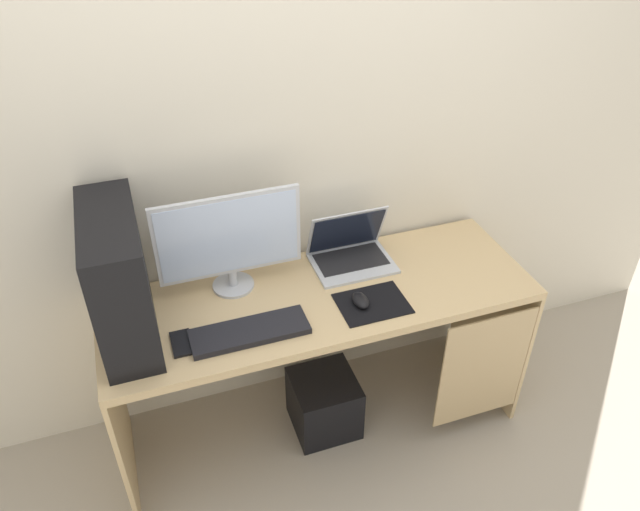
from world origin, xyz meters
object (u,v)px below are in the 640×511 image
Objects in this scene: mouse_left at (361,300)px; cell_phone at (182,343)px; pc_tower at (119,278)px; keyboard at (250,332)px; monitor at (229,241)px; laptop at (350,252)px; subwoofer at (324,403)px.

cell_phone is at bearing 179.36° from mouse_left.
cell_phone is (0.16, -0.13, -0.23)m from pc_tower.
pc_tower is 0.48m from keyboard.
keyboard is at bearing -177.35° from mouse_left.
laptop is at bearing 1.97° from monitor.
laptop reaches higher than mouse_left.
mouse_left is (0.43, -0.26, -0.20)m from monitor.
monitor is 0.54m from mouse_left.
monitor is at bearing 16.85° from pc_tower.
pc_tower is at bearing 170.57° from mouse_left.
mouse_left is at bearing -9.43° from pc_tower.
subwoofer is (0.56, 0.08, -0.61)m from cell_phone.
laptop is (0.49, 0.02, -0.18)m from monitor.
mouse_left is at bearing -103.51° from laptop.
cell_phone reaches higher than subwoofer.
keyboard is at bearing -21.73° from pc_tower.
monitor is at bearing 88.92° from keyboard.
monitor is at bearing -178.03° from laptop.
cell_phone is (-0.67, 0.01, -0.02)m from mouse_left.
laptop is 0.28m from mouse_left.
monitor is at bearing 151.13° from subwoofer.
monitor is 0.41m from cell_phone.
monitor reaches higher than cell_phone.
monitor is at bearing 148.80° from mouse_left.
monitor is 0.90m from subwoofer.
laptop is at bearing 30.67° from keyboard.
mouse_left is at bearing -0.64° from cell_phone.
subwoofer is (0.32, 0.10, -0.61)m from keyboard.
keyboard reaches higher than subwoofer.
keyboard is 0.43m from mouse_left.
cell_phone is at bearing 173.38° from keyboard.
keyboard is 0.24m from cell_phone.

